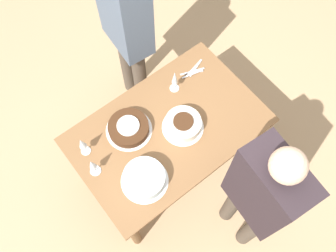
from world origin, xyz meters
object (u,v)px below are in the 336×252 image
cake_center_white (183,124)px  wine_glass_near (82,144)px  cake_back_decorated (144,179)px  cake_front_chocolate (129,128)px  wine_glass_extra (175,79)px  wine_glass_far (92,165)px  person_watching (261,196)px  person_cutting (126,23)px

cake_center_white → wine_glass_near: (0.61, -0.26, 0.08)m
cake_back_decorated → wine_glass_near: (0.18, -0.40, 0.08)m
cake_front_chocolate → wine_glass_extra: bearing=-171.6°
cake_back_decorated → cake_center_white: bearing=-161.7°
cake_center_white → wine_glass_far: 0.65m
wine_glass_far → wine_glass_extra: wine_glass_extra is taller
cake_center_white → person_watching: size_ratio=0.18×
wine_glass_near → wine_glass_far: size_ratio=1.02×
cake_center_white → cake_back_decorated: (0.43, 0.14, 0.00)m
person_cutting → person_watching: bearing=1.0°
cake_back_decorated → wine_glass_extra: (-0.57, -0.42, 0.08)m
wine_glass_far → cake_back_decorated: bearing=130.0°
cake_center_white → cake_front_chocolate: 0.36m
cake_center_white → wine_glass_far: (0.64, -0.11, 0.07)m
cake_center_white → person_cutting: size_ratio=0.17×
cake_front_chocolate → wine_glass_far: 0.36m
wine_glass_near → person_cutting: size_ratio=0.11×
wine_glass_near → person_watching: (-0.62, 0.94, 0.08)m
cake_back_decorated → wine_glass_extra: size_ratio=1.47×
wine_glass_extra → cake_front_chocolate: bearing=8.4°
person_cutting → cake_back_decorated: bearing=-25.7°
wine_glass_extra → person_cutting: size_ratio=0.13×
person_cutting → person_watching: person_cutting is taller
wine_glass_near → person_watching: size_ratio=0.12×
cake_front_chocolate → person_watching: 0.95m
wine_glass_far → person_watching: bearing=129.6°
cake_front_chocolate → cake_back_decorated: bearing=69.8°
cake_front_chocolate → wine_glass_near: (0.31, -0.05, 0.09)m
cake_back_decorated → person_cutting: bearing=-120.5°
cake_front_chocolate → person_watching: person_watching is taller
person_watching → person_cutting: bearing=1.7°
cake_front_chocolate → wine_glass_extra: (-0.45, -0.07, 0.10)m
cake_front_chocolate → wine_glass_extra: wine_glass_extra is taller
wine_glass_near → person_cutting: (-0.72, -0.51, 0.14)m
cake_back_decorated → person_watching: 0.71m
cake_back_decorated → wine_glass_far: bearing=-50.0°
wine_glass_near → cake_front_chocolate: bearing=170.2°
cake_center_white → wine_glass_extra: wine_glass_extra is taller
cake_back_decorated → wine_glass_far: (0.21, -0.25, 0.07)m
cake_center_white → cake_front_chocolate: cake_center_white is taller
cake_front_chocolate → wine_glass_near: wine_glass_near is taller
cake_back_decorated → person_cutting: 1.08m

